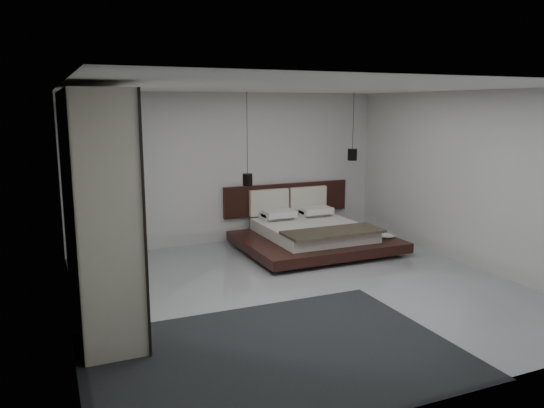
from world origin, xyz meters
name	(u,v)px	position (x,y,z in m)	size (l,w,h in m)	color
floor	(303,290)	(0.00, 0.00, 0.00)	(6.00, 6.00, 0.00)	#95989D
ceiling	(305,87)	(0.00, 0.00, 2.80)	(6.00, 6.00, 0.00)	white
wall_back	(231,168)	(0.00, 3.00, 1.40)	(6.00, 6.00, 0.00)	silver
wall_front	(464,243)	(0.00, -3.00, 1.40)	(6.00, 6.00, 0.00)	silver
wall_left	(70,209)	(-3.00, 0.00, 1.40)	(6.00, 6.00, 0.00)	silver
wall_right	(472,180)	(3.00, 0.00, 1.40)	(6.00, 6.00, 0.00)	silver
lattice_screen	(64,187)	(-2.95, 2.45, 1.30)	(0.05, 0.90, 2.60)	black
bed	(311,233)	(1.15, 1.91, 0.28)	(2.63, 2.33, 1.05)	black
book_lower	(381,236)	(2.23, 1.28, 0.26)	(0.21, 0.29, 0.03)	#99724C
book_upper	(381,235)	(2.21, 1.25, 0.28)	(0.19, 0.26, 0.02)	#99724C
pendant_left	(248,179)	(0.07, 2.31, 1.28)	(0.17, 0.17, 1.64)	black
pendant_right	(352,154)	(2.23, 2.31, 1.64)	(0.18, 0.18, 1.28)	black
wardrobe	(96,207)	(-2.70, 0.18, 1.37)	(0.66, 2.78, 2.73)	beige
rug	(274,356)	(-1.20, -1.70, 0.01)	(3.81, 2.72, 0.02)	black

